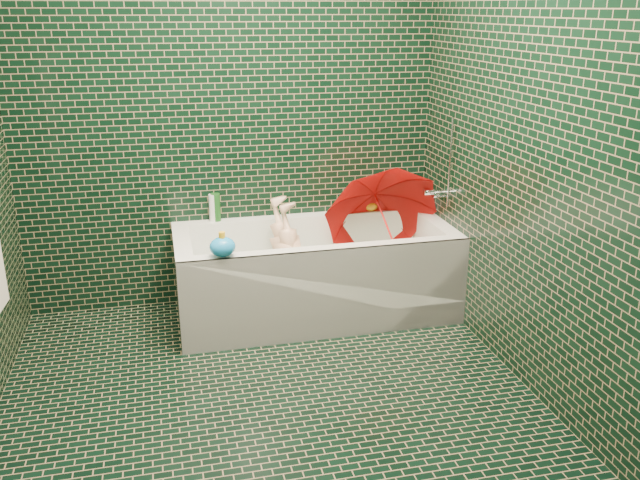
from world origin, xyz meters
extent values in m
plane|color=black|center=(0.00, 0.00, 0.00)|extent=(2.80, 2.80, 0.00)
plane|color=black|center=(0.00, 1.40, 1.25)|extent=(2.80, 0.00, 2.80)
plane|color=black|center=(0.00, -1.40, 1.25)|extent=(2.80, 0.00, 2.80)
plane|color=black|center=(1.30, 0.00, 1.25)|extent=(0.00, 2.80, 2.80)
cube|color=white|center=(0.45, 1.02, 0.07)|extent=(1.70, 0.75, 0.15)
cube|color=white|center=(0.45, 1.35, 0.35)|extent=(1.70, 0.10, 0.40)
cube|color=white|center=(0.45, 0.70, 0.35)|extent=(1.70, 0.10, 0.40)
cube|color=white|center=(1.25, 1.02, 0.35)|extent=(0.10, 0.55, 0.40)
cube|color=white|center=(-0.35, 1.02, 0.35)|extent=(0.10, 0.55, 0.40)
cube|color=white|center=(0.45, 0.66, 0.28)|extent=(1.70, 0.02, 0.55)
cube|color=#50C327|center=(0.45, 1.02, 0.16)|extent=(1.35, 0.47, 0.01)
cube|color=silver|center=(0.45, 1.02, 0.30)|extent=(1.48, 0.53, 0.00)
cylinder|color=silver|center=(1.28, 1.02, 0.73)|extent=(0.14, 0.05, 0.05)
cylinder|color=silver|center=(1.20, 1.08, 0.73)|extent=(0.05, 0.04, 0.04)
cylinder|color=silver|center=(1.27, 0.92, 0.95)|extent=(0.01, 0.01, 0.55)
imported|color=#EAB592|center=(0.32, 1.03, 0.31)|extent=(0.93, 0.40, 0.35)
imported|color=red|center=(0.91, 1.04, 0.55)|extent=(0.88, 1.01, 1.06)
imported|color=white|center=(1.21, 1.32, 0.55)|extent=(0.11, 0.11, 0.27)
imported|color=#411D6E|center=(1.17, 1.36, 0.55)|extent=(0.10, 0.10, 0.21)
imported|color=#154C17|center=(1.16, 1.31, 0.55)|extent=(0.14, 0.14, 0.16)
cylinder|color=#154C17|center=(1.13, 1.37, 0.65)|extent=(0.07, 0.07, 0.21)
cylinder|color=silver|center=(1.20, 1.35, 0.64)|extent=(0.06, 0.06, 0.18)
cylinder|color=#154C17|center=(-0.12, 1.36, 0.64)|extent=(0.06, 0.06, 0.18)
cylinder|color=white|center=(-0.13, 1.36, 0.64)|extent=(0.06, 0.06, 0.18)
ellipsoid|color=yellow|center=(0.91, 1.34, 0.59)|extent=(0.10, 0.09, 0.07)
sphere|color=yellow|center=(0.94, 1.34, 0.63)|extent=(0.05, 0.05, 0.05)
cone|color=orange|center=(0.97, 1.34, 0.63)|extent=(0.02, 0.02, 0.02)
ellipsoid|color=#1887E0|center=(-0.14, 0.69, 0.61)|extent=(0.16, 0.14, 0.11)
cylinder|color=yellow|center=(-0.14, 0.69, 0.67)|extent=(0.04, 0.04, 0.04)
camera|label=1|loc=(-0.44, -2.80, 1.84)|focal=38.00mm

